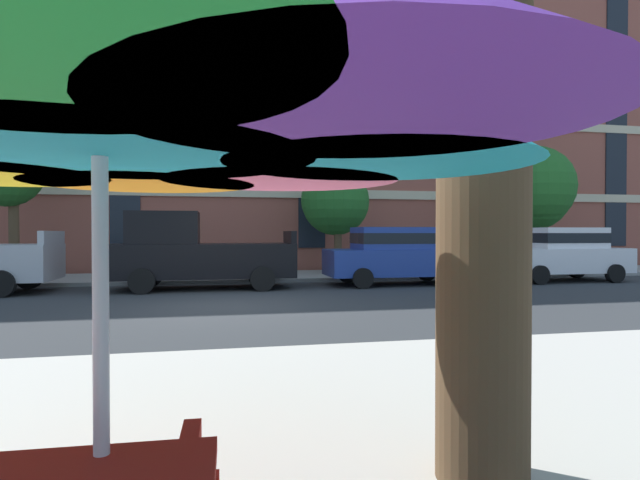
% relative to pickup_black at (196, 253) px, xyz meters
% --- Properties ---
extents(ground_plane, '(120.00, 120.00, 0.00)m').
position_rel_pickup_black_xyz_m(ground_plane, '(0.77, -3.70, -1.03)').
color(ground_plane, '#2D3033').
extents(sidewalk_far, '(56.00, 3.60, 0.12)m').
position_rel_pickup_black_xyz_m(sidewalk_far, '(0.77, 3.10, -0.97)').
color(sidewalk_far, gray).
rests_on(sidewalk_far, ground).
extents(apartment_building, '(43.06, 12.08, 16.00)m').
position_rel_pickup_black_xyz_m(apartment_building, '(0.77, 11.29, 6.97)').
color(apartment_building, '#934C3D').
rests_on(apartment_building, ground).
extents(pickup_black, '(5.10, 2.12, 2.20)m').
position_rel_pickup_black_xyz_m(pickup_black, '(0.00, 0.00, 0.00)').
color(pickup_black, black).
rests_on(pickup_black, ground).
extents(sedan_blue, '(4.40, 1.98, 1.78)m').
position_rel_pickup_black_xyz_m(sedan_blue, '(6.01, -0.00, -0.08)').
color(sedan_blue, navy).
rests_on(sedan_blue, ground).
extents(sedan_white, '(4.40, 1.98, 1.78)m').
position_rel_pickup_black_xyz_m(sedan_white, '(11.83, -0.00, -0.08)').
color(sedan_white, silver).
rests_on(sedan_white, ground).
extents(street_tree_left, '(2.51, 2.42, 5.30)m').
position_rel_pickup_black_xyz_m(street_tree_left, '(-5.77, 2.78, 2.82)').
color(street_tree_left, brown).
rests_on(street_tree_left, ground).
extents(street_tree_middle, '(2.54, 2.51, 4.03)m').
position_rel_pickup_black_xyz_m(street_tree_middle, '(4.80, 3.32, 1.80)').
color(street_tree_middle, brown).
rests_on(street_tree_middle, ground).
extents(street_tree_right, '(3.43, 3.45, 5.09)m').
position_rel_pickup_black_xyz_m(street_tree_right, '(13.17, 3.44, 2.32)').
color(street_tree_right, brown).
rests_on(street_tree_right, ground).
extents(patio_umbrella, '(3.51, 3.51, 2.40)m').
position_rel_pickup_black_xyz_m(patio_umbrella, '(0.18, -12.70, 1.09)').
color(patio_umbrella, silver).
rests_on(patio_umbrella, ground).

